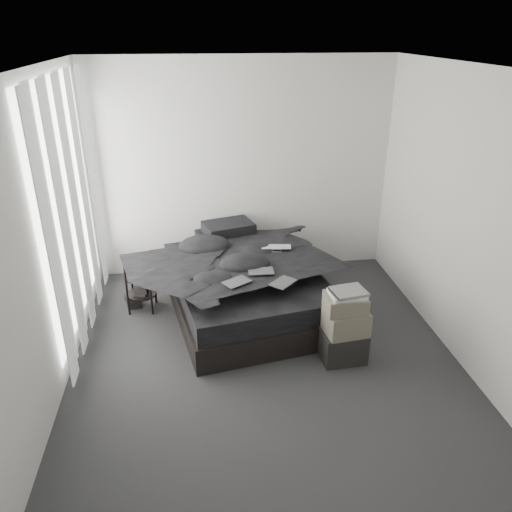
{
  "coord_description": "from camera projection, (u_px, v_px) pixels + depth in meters",
  "views": [
    {
      "loc": [
        -0.58,
        -3.76,
        2.88
      ],
      "look_at": [
        0.0,
        0.8,
        0.75
      ],
      "focal_mm": 35.0,
      "sensor_mm": 36.0,
      "label": 1
    }
  ],
  "objects": [
    {
      "name": "floor",
      "position": [
        267.0,
        364.0,
        4.66
      ],
      "size": [
        3.6,
        4.2,
        0.01
      ],
      "primitive_type": "cube",
      "color": "#2C2C2E",
      "rests_on": "ground"
    },
    {
      "name": "ceiling",
      "position": [
        270.0,
        69.0,
        3.57
      ],
      "size": [
        3.6,
        4.2,
        0.01
      ],
      "primitive_type": "cube",
      "color": "white",
      "rests_on": "ground"
    },
    {
      "name": "wall_back",
      "position": [
        242.0,
        170.0,
        6.01
      ],
      "size": [
        3.6,
        0.01,
        2.6
      ],
      "primitive_type": "cube",
      "color": "silver",
      "rests_on": "ground"
    },
    {
      "name": "wall_front",
      "position": [
        338.0,
        415.0,
        2.23
      ],
      "size": [
        3.6,
        0.01,
        2.6
      ],
      "primitive_type": "cube",
      "color": "silver",
      "rests_on": "ground"
    },
    {
      "name": "wall_left",
      "position": [
        42.0,
        247.0,
        3.91
      ],
      "size": [
        0.01,
        4.2,
        2.6
      ],
      "primitive_type": "cube",
      "color": "silver",
      "rests_on": "ground"
    },
    {
      "name": "wall_right",
      "position": [
        473.0,
        226.0,
        4.32
      ],
      "size": [
        0.01,
        4.2,
        2.6
      ],
      "primitive_type": "cube",
      "color": "silver",
      "rests_on": "ground"
    },
    {
      "name": "window_left",
      "position": [
        68.0,
        204.0,
        4.7
      ],
      "size": [
        0.02,
        2.0,
        2.3
      ],
      "primitive_type": "cube",
      "color": "white",
      "rests_on": "wall_left"
    },
    {
      "name": "curtain_left",
      "position": [
        74.0,
        211.0,
        4.74
      ],
      "size": [
        0.06,
        2.12,
        2.48
      ],
      "primitive_type": "cube",
      "color": "white",
      "rests_on": "wall_left"
    },
    {
      "name": "bed",
      "position": [
        246.0,
        298.0,
        5.51
      ],
      "size": [
        1.86,
        2.25,
        0.27
      ],
      "primitive_type": "cube",
      "rotation": [
        0.0,
        0.0,
        0.18
      ],
      "color": "black",
      "rests_on": "floor"
    },
    {
      "name": "mattress",
      "position": [
        245.0,
        279.0,
        5.41
      ],
      "size": [
        1.79,
        2.18,
        0.21
      ],
      "primitive_type": "cube",
      "rotation": [
        0.0,
        0.0,
        0.18
      ],
      "color": "black",
      "rests_on": "bed"
    },
    {
      "name": "duvet",
      "position": [
        246.0,
        262.0,
        5.28
      ],
      "size": [
        1.77,
        1.96,
        0.23
      ],
      "primitive_type": "imported",
      "rotation": [
        0.0,
        0.0,
        0.18
      ],
      "color": "black",
      "rests_on": "mattress"
    },
    {
      "name": "pillow_lower",
      "position": [
        223.0,
        238.0,
        6.0
      ],
      "size": [
        0.67,
        0.51,
        0.14
      ],
      "primitive_type": "cube",
      "rotation": [
        0.0,
        0.0,
        0.18
      ],
      "color": "black",
      "rests_on": "mattress"
    },
    {
      "name": "pillow_upper",
      "position": [
        228.0,
        228.0,
        5.95
      ],
      "size": [
        0.65,
        0.53,
        0.13
      ],
      "primitive_type": "cube",
      "rotation": [
        0.0,
        0.0,
        0.29
      ],
      "color": "black",
      "rests_on": "pillow_lower"
    },
    {
      "name": "laptop",
      "position": [
        276.0,
        243.0,
        5.41
      ],
      "size": [
        0.35,
        0.25,
        0.03
      ],
      "primitive_type": "imported",
      "rotation": [
        0.0,
        0.0,
        -0.13
      ],
      "color": "silver",
      "rests_on": "duvet"
    },
    {
      "name": "comic_a",
      "position": [
        237.0,
        275.0,
        4.74
      ],
      "size": [
        0.3,
        0.28,
        0.01
      ],
      "primitive_type": "cube",
      "rotation": [
        0.0,
        0.0,
        0.57
      ],
      "color": "black",
      "rests_on": "duvet"
    },
    {
      "name": "comic_b",
      "position": [
        261.0,
        264.0,
        4.94
      ],
      "size": [
        0.26,
        0.17,
        0.01
      ],
      "primitive_type": "cube",
      "rotation": [
        0.0,
        0.0,
        -0.03
      ],
      "color": "black",
      "rests_on": "duvet"
    },
    {
      "name": "comic_c",
      "position": [
        283.0,
        275.0,
        4.72
      ],
      "size": [
        0.3,
        0.3,
        0.01
      ],
      "primitive_type": "cube",
      "rotation": [
        0.0,
        0.0,
        0.79
      ],
      "color": "black",
      "rests_on": "duvet"
    },
    {
      "name": "side_stand",
      "position": [
        141.0,
        284.0,
        5.46
      ],
      "size": [
        0.36,
        0.36,
        0.61
      ],
      "primitive_type": "cylinder",
      "rotation": [
        0.0,
        0.0,
        -0.1
      ],
      "color": "black",
      "rests_on": "floor"
    },
    {
      "name": "papers",
      "position": [
        139.0,
        259.0,
        5.32
      ],
      "size": [
        0.25,
        0.19,
        0.01
      ],
      "primitive_type": "cube",
      "rotation": [
        0.0,
        0.0,
        0.08
      ],
      "color": "white",
      "rests_on": "side_stand"
    },
    {
      "name": "floor_books",
      "position": [
        133.0,
        300.0,
        5.62
      ],
      "size": [
        0.2,
        0.24,
        0.14
      ],
      "primitive_type": "cube",
      "rotation": [
        0.0,
        0.0,
        0.3
      ],
      "color": "black",
      "rests_on": "floor"
    },
    {
      "name": "box_lower",
      "position": [
        343.0,
        345.0,
        4.69
      ],
      "size": [
        0.42,
        0.34,
        0.3
      ],
      "primitive_type": "cube",
      "rotation": [
        0.0,
        0.0,
        0.06
      ],
      "color": "black",
      "rests_on": "floor"
    },
    {
      "name": "box_mid",
      "position": [
        346.0,
        322.0,
        4.57
      ],
      "size": [
        0.41,
        0.34,
        0.23
      ],
      "primitive_type": "cube",
      "rotation": [
        0.0,
        0.0,
        0.13
      ],
      "color": "#666050",
      "rests_on": "box_lower"
    },
    {
      "name": "box_upper",
      "position": [
        345.0,
        303.0,
        4.5
      ],
      "size": [
        0.36,
        0.29,
        0.16
      ],
      "primitive_type": "cube",
      "rotation": [
        0.0,
        0.0,
        0.01
      ],
      "color": "#666050",
      "rests_on": "box_mid"
    },
    {
      "name": "art_book_white",
      "position": [
        347.0,
        294.0,
        4.46
      ],
      "size": [
        0.32,
        0.26,
        0.03
      ],
      "primitive_type": "cube",
      "rotation": [
        0.0,
        0.0,
        0.06
      ],
      "color": "silver",
      "rests_on": "box_upper"
    },
    {
      "name": "art_book_snake",
      "position": [
        349.0,
        292.0,
        4.44
      ],
      "size": [
        0.33,
        0.28,
        0.03
      ],
      "primitive_type": "cube",
      "rotation": [
        0.0,
        0.0,
        0.16
      ],
      "color": "silver",
      "rests_on": "art_book_white"
    }
  ]
}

